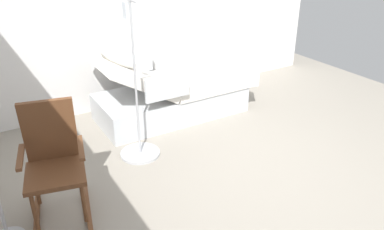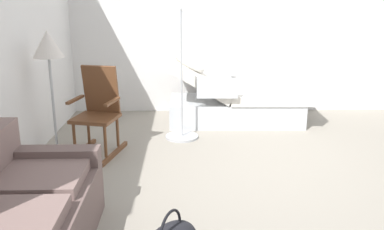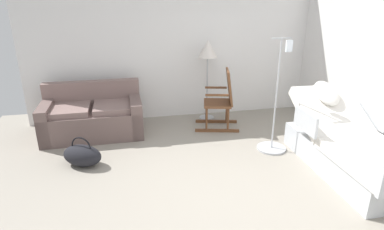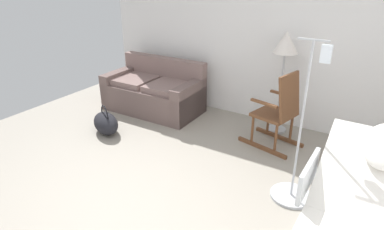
{
  "view_description": "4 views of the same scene",
  "coord_description": "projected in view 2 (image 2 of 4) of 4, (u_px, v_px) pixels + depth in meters",
  "views": [
    {
      "loc": [
        -2.26,
        2.38,
        2.3
      ],
      "look_at": [
        0.3,
        0.81,
        0.84
      ],
      "focal_mm": 36.32,
      "sensor_mm": 36.0,
      "label": 1
    },
    {
      "loc": [
        -4.18,
        0.89,
        1.85
      ],
      "look_at": [
        -0.22,
        0.82,
        0.72
      ],
      "focal_mm": 39.62,
      "sensor_mm": 36.0,
      "label": 2
    },
    {
      "loc": [
        -0.9,
        -3.21,
        2.25
      ],
      "look_at": [
        -0.12,
        0.54,
        0.8
      ],
      "focal_mm": 30.25,
      "sensor_mm": 36.0,
      "label": 3
    },
    {
      "loc": [
        1.83,
        -2.11,
        2.27
      ],
      "look_at": [
        0.11,
        0.68,
        0.8
      ],
      "focal_mm": 31.24,
      "sensor_mm": 36.0,
      "label": 4
    }
  ],
  "objects": [
    {
      "name": "rocking_chair",
      "position": [
        98.0,
        112.0,
        5.03
      ],
      "size": [
        0.85,
        0.64,
        1.05
      ],
      "color": "brown",
      "rests_on": "ground"
    },
    {
      "name": "floor_lamp",
      "position": [
        48.0,
        53.0,
        4.69
      ],
      "size": [
        0.34,
        0.34,
        1.48
      ],
      "color": "#B2B5BA",
      "rests_on": "ground"
    },
    {
      "name": "ground_plane",
      "position": [
        268.0,
        174.0,
        4.54
      ],
      "size": [
        6.7,
        6.7,
        0.0
      ],
      "primitive_type": "plane",
      "color": "gray"
    },
    {
      "name": "hospital_bed",
      "position": [
        236.0,
        102.0,
        6.31
      ],
      "size": [
        1.05,
        2.07,
        1.07
      ],
      "color": "silver",
      "rests_on": "ground"
    },
    {
      "name": "iv_pole",
      "position": [
        182.0,
        120.0,
        5.63
      ],
      "size": [
        0.44,
        0.44,
        1.69
      ],
      "color": "#B2B5BA",
      "rests_on": "ground"
    },
    {
      "name": "side_wall",
      "position": [
        241.0,
        27.0,
        6.71
      ],
      "size": [
        0.1,
        5.56,
        2.7
      ],
      "primitive_type": "cube",
      "color": "white",
      "rests_on": "ground"
    },
    {
      "name": "couch",
      "position": [
        18.0,
        222.0,
        2.98
      ],
      "size": [
        1.61,
        0.87,
        0.85
      ],
      "color": "#68534F",
      "rests_on": "ground"
    }
  ]
}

